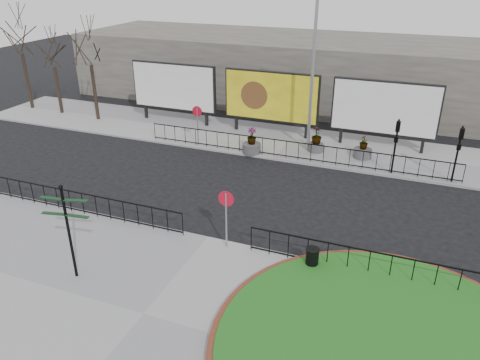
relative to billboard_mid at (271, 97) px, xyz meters
The scene contains 25 objects.
ground 13.31m from the billboard_mid, 83.40° to the right, with size 90.00×90.00×0.00m, color black.
pavement_near 18.21m from the billboard_mid, 85.23° to the right, with size 30.00×10.00×0.12m, color gray.
pavement_far 3.10m from the billboard_mid, 32.94° to the right, with size 44.00×6.00×0.12m, color gray.
brick_edge 19.36m from the billboard_mid, 62.06° to the right, with size 10.40×10.40×0.18m, color brown.
grass_lawn 19.36m from the billboard_mid, 62.06° to the right, with size 10.00×10.00×0.22m, color #184F15.
railing_near_left 14.15m from the billboard_mid, 108.73° to the right, with size 10.00×0.10×1.10m, color black, non-canonical shape.
railing_near_right 15.62m from the billboard_mid, 58.92° to the right, with size 9.00×0.10×1.10m, color black, non-canonical shape.
railing_far 4.84m from the billboard_mid, 55.75° to the right, with size 18.00×0.10×1.10m, color black, non-canonical shape.
speed_sign_far 5.04m from the billboard_mid, 134.46° to the right, with size 0.64×0.07×2.47m.
speed_sign_near 13.62m from the billboard_mid, 79.41° to the right, with size 0.64×0.07×2.47m.
billboard_left 7.00m from the billboard_mid, behind, with size 6.20×0.31×4.10m.
billboard_mid is the anchor object (origin of this frame).
billboard_right 7.00m from the billboard_mid, ahead, with size 6.20×0.31×4.10m.
lamp_post 4.23m from the billboard_mid, 33.25° to the right, with size 0.74×0.18×9.23m.
signal_pole_a 8.80m from the billboard_mid, 24.42° to the right, with size 0.22×0.26×3.00m.
signal_pole_b 11.60m from the billboard_mid, 18.28° to the right, with size 0.22×0.26×3.00m.
tree_left 12.63m from the billboard_mid, behind, with size 2.00×2.00×7.00m, color #2D2119, non-canonical shape.
tree_mid 16.05m from the billboard_mid, behind, with size 2.00×2.00×6.20m, color #2D2119, non-canonical shape.
tree_far 19.07m from the billboard_mid, behind, with size 2.00×2.00×7.50m, color #2D2119, non-canonical shape.
building_backdrop 9.15m from the billboard_mid, 80.57° to the left, with size 40.00×10.00×5.00m, color slate.
fingerpost_sign 17.21m from the billboard_mid, 96.15° to the right, with size 1.72×0.56×3.67m.
litter_bin 14.98m from the billboard_mid, 66.15° to the right, with size 0.51×0.51×0.85m.
planter_a 4.08m from the billboard_mid, 90.00° to the right, with size 1.08×1.08×1.51m.
planter_b 4.43m from the billboard_mid, 29.39° to the right, with size 0.92×0.92×1.54m.
planter_c 6.84m from the billboard_mid, 17.55° to the right, with size 1.03×1.03×1.40m.
Camera 1 is at (7.21, -14.90, 10.53)m, focal length 35.00 mm.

